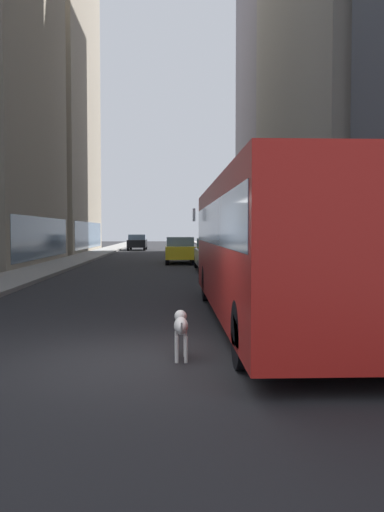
% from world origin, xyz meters
% --- Properties ---
extents(ground_plane, '(120.00, 120.00, 0.00)m').
position_xyz_m(ground_plane, '(0.00, 35.00, 0.00)').
color(ground_plane, '#232326').
extents(sidewalk_left, '(2.40, 110.00, 0.15)m').
position_xyz_m(sidewalk_left, '(-5.70, 35.00, 0.07)').
color(sidewalk_left, gray).
rests_on(sidewalk_left, ground).
extents(sidewalk_right, '(2.40, 110.00, 0.15)m').
position_xyz_m(sidewalk_right, '(5.70, 35.00, 0.07)').
color(sidewalk_right, '#9E9991').
rests_on(sidewalk_right, ground).
extents(building_left_far, '(9.96, 17.55, 27.37)m').
position_xyz_m(building_left_far, '(-11.90, 42.72, 13.68)').
color(building_left_far, '#A0937F').
rests_on(building_left_far, ground).
extents(building_right_far, '(8.90, 15.14, 38.85)m').
position_xyz_m(building_right_far, '(11.90, 41.38, 19.42)').
color(building_right_far, slate).
rests_on(building_right_far, ground).
extents(transit_bus, '(2.78, 11.53, 3.05)m').
position_xyz_m(transit_bus, '(2.80, 3.57, 1.78)').
color(transit_bus, red).
rests_on(transit_bus, ground).
extents(car_white_van, '(1.80, 4.49, 1.62)m').
position_xyz_m(car_white_van, '(2.80, 18.92, 0.82)').
color(car_white_van, silver).
rests_on(car_white_van, ground).
extents(car_yellow_taxi, '(1.77, 4.70, 1.62)m').
position_xyz_m(car_yellow_taxi, '(1.20, 25.17, 0.82)').
color(car_yellow_taxi, yellow).
rests_on(car_yellow_taxi, ground).
extents(car_black_suv, '(1.85, 4.64, 1.62)m').
position_xyz_m(car_black_suv, '(-2.80, 47.91, 0.82)').
color(car_black_suv, black).
rests_on(car_black_suv, ground).
extents(dalmatian_dog, '(0.22, 0.96, 0.72)m').
position_xyz_m(dalmatian_dog, '(0.77, 0.10, 0.51)').
color(dalmatian_dog, white).
rests_on(dalmatian_dog, ground).
extents(pedestrian_with_handbag, '(0.45, 0.34, 1.69)m').
position_xyz_m(pedestrian_with_handbag, '(6.14, 5.59, 1.01)').
color(pedestrian_with_handbag, '#1E1E2D').
rests_on(pedestrian_with_handbag, sidewalk_right).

